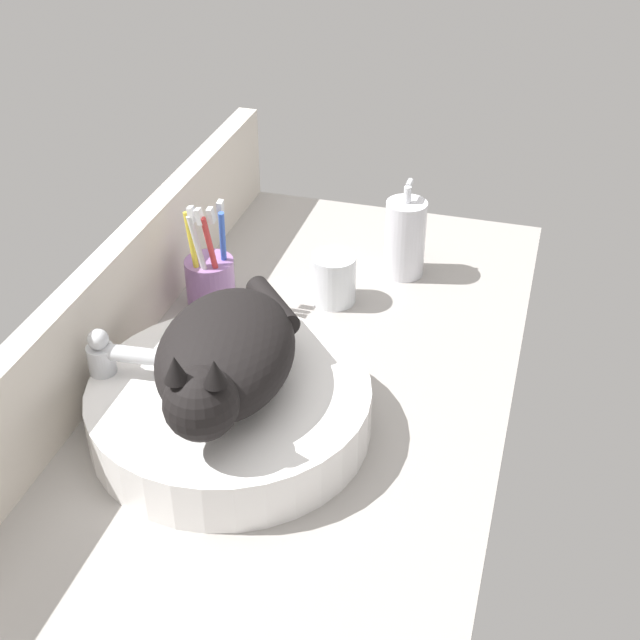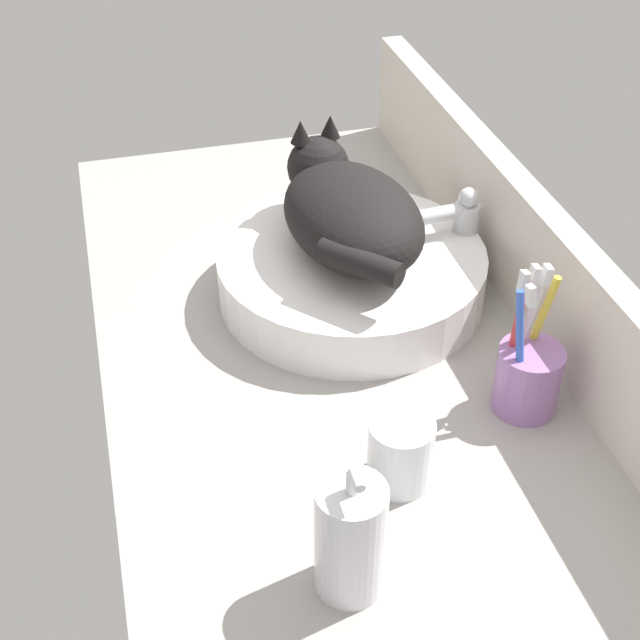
# 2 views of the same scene
# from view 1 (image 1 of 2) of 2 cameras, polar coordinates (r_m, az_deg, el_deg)

# --- Properties ---
(ground_plane) EXTENTS (1.18, 0.59, 0.04)m
(ground_plane) POSITION_cam_1_polar(r_m,az_deg,el_deg) (1.26, -1.62, -5.42)
(ground_plane) COLOR #9E9993
(backsplash_panel) EXTENTS (1.18, 0.04, 0.17)m
(backsplash_panel) POSITION_cam_1_polar(r_m,az_deg,el_deg) (1.29, -13.42, 0.49)
(backsplash_panel) COLOR silver
(backsplash_panel) RESTS_ON ground_plane
(sink_basin) EXTENTS (0.37, 0.37, 0.07)m
(sink_basin) POSITION_cam_1_polar(r_m,az_deg,el_deg) (1.17, -5.77, -5.66)
(sink_basin) COLOR white
(sink_basin) RESTS_ON ground_plane
(cat) EXTENTS (0.32, 0.20, 0.14)m
(cat) POSITION_cam_1_polar(r_m,az_deg,el_deg) (1.10, -6.16, -2.39)
(cat) COLOR black
(cat) RESTS_ON sink_basin
(faucet) EXTENTS (0.04, 0.12, 0.14)m
(faucet) POSITION_cam_1_polar(r_m,az_deg,el_deg) (1.20, -13.20, -3.20)
(faucet) COLOR silver
(faucet) RESTS_ON ground_plane
(soap_dispenser) EXTENTS (0.07, 0.07, 0.17)m
(soap_dispenser) POSITION_cam_1_polar(r_m,az_deg,el_deg) (1.49, 5.46, 5.24)
(soap_dispenser) COLOR silver
(soap_dispenser) RESTS_ON ground_plane
(toothbrush_cup) EXTENTS (0.08, 0.08, 0.19)m
(toothbrush_cup) POSITION_cam_1_polar(r_m,az_deg,el_deg) (1.41, -7.03, 2.50)
(toothbrush_cup) COLOR #996BA8
(toothbrush_cup) RESTS_ON ground_plane
(water_glass) EXTENTS (0.07, 0.07, 0.08)m
(water_glass) POSITION_cam_1_polar(r_m,az_deg,el_deg) (1.42, 0.88, 2.51)
(water_glass) COLOR white
(water_glass) RESTS_ON ground_plane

